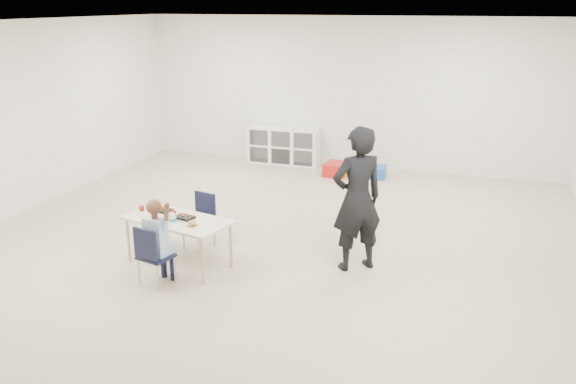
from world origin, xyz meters
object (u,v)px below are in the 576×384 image
(child, at_px, (155,238))
(chair_near, at_px, (156,255))
(cubby_shelf, at_px, (284,146))
(table, at_px, (179,241))
(adult, at_px, (357,199))

(child, bearing_deg, chair_near, 0.00)
(child, bearing_deg, cubby_shelf, 107.67)
(table, bearing_deg, cubby_shelf, 107.91)
(table, bearing_deg, child, -74.47)
(cubby_shelf, relative_size, adult, 0.82)
(adult, bearing_deg, table, -22.89)
(cubby_shelf, bearing_deg, chair_near, -85.91)
(child, xyz_separation_m, cubby_shelf, (-0.40, 5.54, -0.20))
(chair_near, bearing_deg, child, 0.00)
(chair_near, height_order, adult, adult)
(table, height_order, cubby_shelf, cubby_shelf)
(cubby_shelf, height_order, adult, adult)
(cubby_shelf, distance_m, adult, 5.03)
(table, distance_m, chair_near, 0.56)
(chair_near, bearing_deg, cubby_shelf, 107.67)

